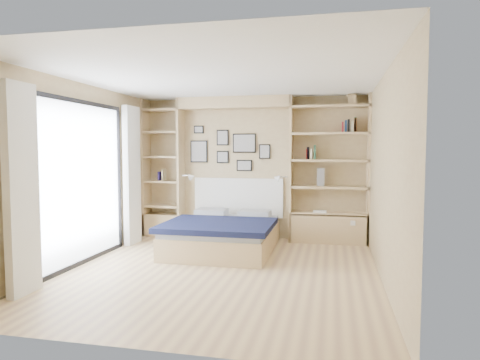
# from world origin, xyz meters

# --- Properties ---
(ground) EXTENTS (4.50, 4.50, 0.00)m
(ground) POSITION_xyz_m (0.00, 0.00, 0.00)
(ground) COLOR #DDBD81
(ground) RESTS_ON ground
(room_shell) EXTENTS (4.50, 4.50, 4.50)m
(room_shell) POSITION_xyz_m (-0.39, 1.52, 1.08)
(room_shell) COLOR tan
(room_shell) RESTS_ON ground
(bed) EXTENTS (1.63, 2.08, 1.07)m
(bed) POSITION_xyz_m (-0.26, 1.16, 0.27)
(bed) COLOR #CFB880
(bed) RESTS_ON ground
(photo_gallery) EXTENTS (1.48, 0.02, 0.82)m
(photo_gallery) POSITION_xyz_m (-0.45, 2.22, 1.60)
(photo_gallery) COLOR black
(photo_gallery) RESTS_ON ground
(reading_lamps) EXTENTS (1.92, 0.12, 0.15)m
(reading_lamps) POSITION_xyz_m (-0.30, 2.00, 1.10)
(reading_lamps) COLOR silver
(reading_lamps) RESTS_ON ground
(shelf_decor) EXTENTS (3.52, 0.23, 2.03)m
(shelf_decor) POSITION_xyz_m (1.20, 2.07, 1.72)
(shelf_decor) COLOR #A51E1E
(shelf_decor) RESTS_ON ground
(deck_chair) EXTENTS (0.84, 1.02, 0.89)m
(deck_chair) POSITION_xyz_m (-3.60, 0.70, 0.43)
(deck_chair) COLOR tan
(deck_chair) RESTS_ON ground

